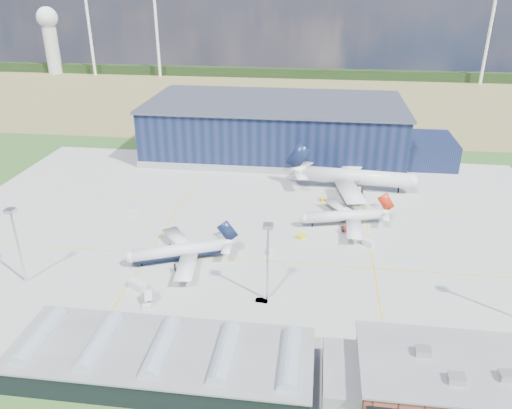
{
  "coord_description": "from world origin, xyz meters",
  "views": [
    {
      "loc": [
        21.49,
        -141.94,
        79.73
      ],
      "look_at": [
        0.9,
        16.03,
        7.12
      ],
      "focal_mm": 35.0,
      "sensor_mm": 36.0,
      "label": 1
    }
  ],
  "objects_px": {
    "hangar": "(281,130)",
    "airliner_navy": "(178,245)",
    "airliner_red": "(343,211)",
    "gse_cart_b": "(133,213)",
    "gse_van_a": "(138,285)",
    "gse_tug_a": "(120,323)",
    "gse_tug_c": "(323,199)",
    "airstair": "(150,297)",
    "car_a": "(287,344)",
    "gse_van_b": "(368,243)",
    "car_b": "(262,300)",
    "light_mast_west": "(15,234)",
    "gse_van_c": "(484,353)",
    "gse_tug_b": "(302,236)",
    "gse_cart_a": "(270,252)",
    "airliner_widebody": "(357,169)",
    "ops_building": "(472,383)",
    "light_mast_center": "(268,250)"
  },
  "relations": [
    {
      "from": "airliner_red",
      "to": "car_b",
      "type": "xyz_separation_m",
      "value": [
        -22.88,
        -49.21,
        -5.11
      ]
    },
    {
      "from": "airliner_navy",
      "to": "gse_tug_c",
      "type": "xyz_separation_m",
      "value": [
        43.98,
        51.73,
        -5.14
      ]
    },
    {
      "from": "gse_tug_b",
      "to": "gse_cart_b",
      "type": "distance_m",
      "value": 63.45
    },
    {
      "from": "hangar",
      "to": "airstair",
      "type": "distance_m",
      "value": 132.49
    },
    {
      "from": "airliner_widebody",
      "to": "gse_tug_c",
      "type": "xyz_separation_m",
      "value": [
        -12.86,
        -12.97,
        -8.28
      ]
    },
    {
      "from": "gse_cart_b",
      "to": "light_mast_center",
      "type": "bearing_deg",
      "value": -116.62
    },
    {
      "from": "gse_van_a",
      "to": "gse_tug_a",
      "type": "bearing_deg",
      "value": -146.63
    },
    {
      "from": "gse_tug_b",
      "to": "airstair",
      "type": "height_order",
      "value": "airstair"
    },
    {
      "from": "airliner_navy",
      "to": "gse_tug_b",
      "type": "bearing_deg",
      "value": -174.43
    },
    {
      "from": "airliner_navy",
      "to": "gse_cart_a",
      "type": "bearing_deg",
      "value": 174.07
    },
    {
      "from": "airliner_red",
      "to": "gse_van_c",
      "type": "relative_size",
      "value": 6.47
    },
    {
      "from": "gse_cart_b",
      "to": "gse_van_c",
      "type": "distance_m",
      "value": 123.88
    },
    {
      "from": "airliner_red",
      "to": "airliner_widebody",
      "type": "bearing_deg",
      "value": -115.01
    },
    {
      "from": "airliner_navy",
      "to": "airliner_widebody",
      "type": "height_order",
      "value": "airliner_widebody"
    },
    {
      "from": "gse_van_b",
      "to": "gse_van_c",
      "type": "bearing_deg",
      "value": -113.99
    },
    {
      "from": "light_mast_west",
      "to": "gse_tug_c",
      "type": "height_order",
      "value": "light_mast_west"
    },
    {
      "from": "car_b",
      "to": "light_mast_west",
      "type": "bearing_deg",
      "value": 94.7
    },
    {
      "from": "gse_van_a",
      "to": "gse_van_c",
      "type": "height_order",
      "value": "gse_van_c"
    },
    {
      "from": "gse_van_b",
      "to": "gse_cart_b",
      "type": "distance_m",
      "value": 85.39
    },
    {
      "from": "gse_van_a",
      "to": "car_b",
      "type": "xyz_separation_m",
      "value": [
        35.25,
        -1.77,
        -0.66
      ]
    },
    {
      "from": "light_mast_center",
      "to": "airliner_red",
      "type": "bearing_deg",
      "value": 65.89
    },
    {
      "from": "gse_van_a",
      "to": "gse_cart_a",
      "type": "relative_size",
      "value": 1.95
    },
    {
      "from": "airstair",
      "to": "car_a",
      "type": "bearing_deg",
      "value": -30.28
    },
    {
      "from": "gse_tug_b",
      "to": "gse_van_b",
      "type": "relative_size",
      "value": 0.7
    },
    {
      "from": "hangar",
      "to": "gse_tug_c",
      "type": "bearing_deg",
      "value": -68.86
    },
    {
      "from": "light_mast_west",
      "to": "airliner_navy",
      "type": "height_order",
      "value": "light_mast_west"
    },
    {
      "from": "airliner_navy",
      "to": "gse_cart_b",
      "type": "height_order",
      "value": "airliner_navy"
    },
    {
      "from": "hangar",
      "to": "gse_van_c",
      "type": "bearing_deg",
      "value": -67.27
    },
    {
      "from": "gse_tug_a",
      "to": "gse_tug_c",
      "type": "xyz_separation_m",
      "value": [
        50.3,
        83.92,
        -0.05
      ]
    },
    {
      "from": "gse_tug_b",
      "to": "car_a",
      "type": "bearing_deg",
      "value": -52.5
    },
    {
      "from": "light_mast_west",
      "to": "airliner_red",
      "type": "height_order",
      "value": "light_mast_west"
    },
    {
      "from": "ops_building",
      "to": "car_b",
      "type": "height_order",
      "value": "ops_building"
    },
    {
      "from": "gse_cart_a",
      "to": "airstair",
      "type": "distance_m",
      "value": 42.0
    },
    {
      "from": "gse_van_a",
      "to": "car_b",
      "type": "distance_m",
      "value": 35.3
    },
    {
      "from": "light_mast_center",
      "to": "gse_van_a",
      "type": "xyz_separation_m",
      "value": [
        -36.68,
        0.5,
        -14.22
      ]
    },
    {
      "from": "airliner_widebody",
      "to": "gse_van_a",
      "type": "relative_size",
      "value": 9.93
    },
    {
      "from": "car_a",
      "to": "car_b",
      "type": "relative_size",
      "value": 1.02
    },
    {
      "from": "gse_cart_b",
      "to": "gse_cart_a",
      "type": "bearing_deg",
      "value": -98.58
    },
    {
      "from": "hangar",
      "to": "airliner_navy",
      "type": "relative_size",
      "value": 4.07
    },
    {
      "from": "hangar",
      "to": "airstair",
      "type": "relative_size",
      "value": 30.38
    },
    {
      "from": "gse_cart_b",
      "to": "gse_tug_a",
      "type": "bearing_deg",
      "value": -149.03
    },
    {
      "from": "gse_van_a",
      "to": "airliner_red",
      "type": "bearing_deg",
      "value": -21.05
    },
    {
      "from": "gse_tug_b",
      "to": "gse_tug_c",
      "type": "height_order",
      "value": "gse_tug_c"
    },
    {
      "from": "light_mast_west",
      "to": "car_b",
      "type": "relative_size",
      "value": 6.91
    },
    {
      "from": "gse_van_b",
      "to": "gse_van_c",
      "type": "height_order",
      "value": "gse_van_c"
    },
    {
      "from": "airliner_red",
      "to": "gse_cart_b",
      "type": "height_order",
      "value": "airliner_red"
    },
    {
      "from": "airliner_red",
      "to": "gse_cart_a",
      "type": "distance_m",
      "value": 33.17
    },
    {
      "from": "gse_tug_a",
      "to": "gse_van_b",
      "type": "xyz_separation_m",
      "value": [
        65.05,
        49.72,
        0.28
      ]
    },
    {
      "from": "light_mast_center",
      "to": "gse_cart_a",
      "type": "distance_m",
      "value": 29.05
    },
    {
      "from": "gse_van_b",
      "to": "car_a",
      "type": "bearing_deg",
      "value": -161.71
    }
  ]
}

